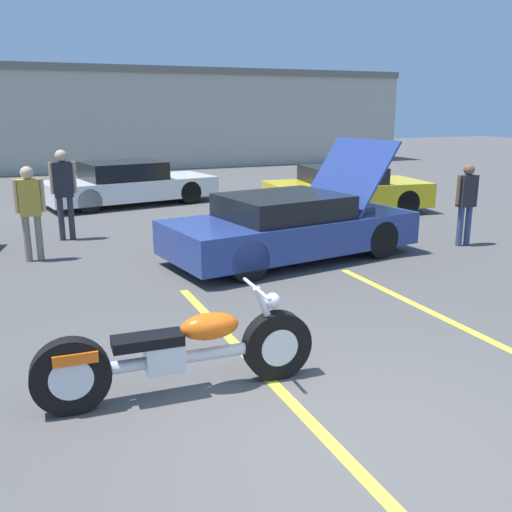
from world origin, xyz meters
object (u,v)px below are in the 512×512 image
at_px(parked_car_mid_row, 129,184).
at_px(spectator_near_motorcycle, 30,206).
at_px(show_car_hood_open, 292,226).
at_px(parked_car_right_row, 346,190).
at_px(motorcycle, 179,353).
at_px(spectator_by_show_car, 467,198).
at_px(spectator_midground, 64,186).

height_order(parked_car_mid_row, spectator_near_motorcycle, spectator_near_motorcycle).
distance_m(show_car_hood_open, parked_car_right_row, 5.01).
distance_m(motorcycle, spectator_by_show_car, 7.81).
xyz_separation_m(motorcycle, spectator_midground, (-0.37, 7.32, 0.70)).
relative_size(parked_car_mid_row, spectator_by_show_car, 3.06).
xyz_separation_m(show_car_hood_open, spectator_midground, (-3.62, 3.15, 0.52)).
distance_m(parked_car_mid_row, spectator_midground, 4.58).
bearing_deg(parked_car_mid_row, spectator_by_show_car, -65.95).
distance_m(motorcycle, parked_car_right_row, 10.29).
bearing_deg(spectator_midground, spectator_by_show_car, -26.48).
xyz_separation_m(parked_car_right_row, spectator_by_show_car, (0.19, -4.12, 0.37)).
xyz_separation_m(show_car_hood_open, spectator_by_show_car, (3.59, -0.44, 0.36)).
xyz_separation_m(parked_car_right_row, parked_car_mid_row, (-4.97, 3.52, -0.01)).
xyz_separation_m(motorcycle, spectator_by_show_car, (6.84, 3.73, 0.53)).
distance_m(spectator_by_show_car, spectator_midground, 8.06).
height_order(parked_car_right_row, spectator_by_show_car, spectator_by_show_car).
xyz_separation_m(motorcycle, show_car_hood_open, (3.25, 4.17, 0.17)).
xyz_separation_m(parked_car_mid_row, spectator_by_show_car, (5.16, -7.65, 0.38)).
bearing_deg(show_car_hood_open, spectator_near_motorcycle, 150.60).
bearing_deg(spectator_near_motorcycle, motorcycle, -79.51).
bearing_deg(motorcycle, spectator_near_motorcycle, 103.17).
height_order(spectator_near_motorcycle, spectator_midground, spectator_midground).
bearing_deg(motorcycle, show_car_hood_open, 54.74).
bearing_deg(spectator_by_show_car, parked_car_mid_row, 124.01).
xyz_separation_m(parked_car_right_row, spectator_midground, (-7.03, -0.53, 0.54)).
distance_m(parked_car_right_row, spectator_midground, 7.07).
xyz_separation_m(parked_car_mid_row, spectator_midground, (-2.05, -4.05, 0.54)).
bearing_deg(parked_car_mid_row, motorcycle, -108.36).
distance_m(show_car_hood_open, spectator_near_motorcycle, 4.63).
xyz_separation_m(spectator_by_show_car, spectator_midground, (-7.21, 3.59, 0.16)).
relative_size(spectator_near_motorcycle, spectator_midground, 0.91).
distance_m(spectator_near_motorcycle, spectator_midground, 1.69).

